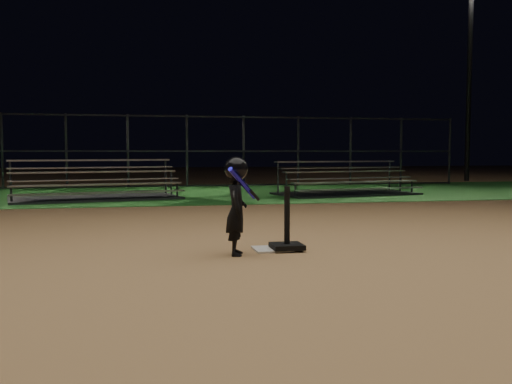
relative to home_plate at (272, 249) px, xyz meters
name	(u,v)px	position (x,y,z in m)	size (l,w,h in m)	color
ground	(272,250)	(0.00, 0.00, -0.01)	(80.00, 80.00, 0.00)	#AE7F4F
grass_strip	(195,193)	(0.00, 10.00, -0.01)	(60.00, 8.00, 0.01)	#194F19
home_plate	(272,249)	(0.00, 0.00, 0.00)	(0.45, 0.45, 0.02)	beige
batting_tee	(287,237)	(0.17, -0.07, 0.15)	(0.38, 0.38, 0.77)	black
child_batter	(236,203)	(-0.49, -0.25, 0.60)	(0.44, 0.56, 1.16)	black
bleacher_left	(96,191)	(-2.72, 8.24, 0.20)	(4.50, 2.88, 1.02)	#B5B5BA
bleacher_right	(346,188)	(4.14, 8.45, 0.19)	(4.20, 2.61, 0.96)	#B3B4B8
backstop_fence	(187,151)	(0.00, 13.00, 1.24)	(20.08, 0.08, 2.50)	#38383D
light_pole_right	(470,63)	(12.00, 14.94, 4.93)	(0.90, 0.53, 8.30)	#2D2D30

